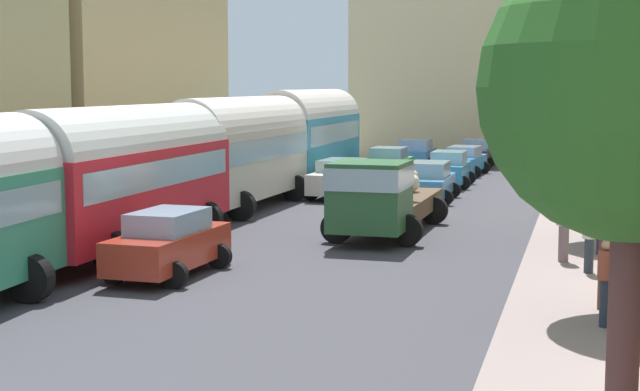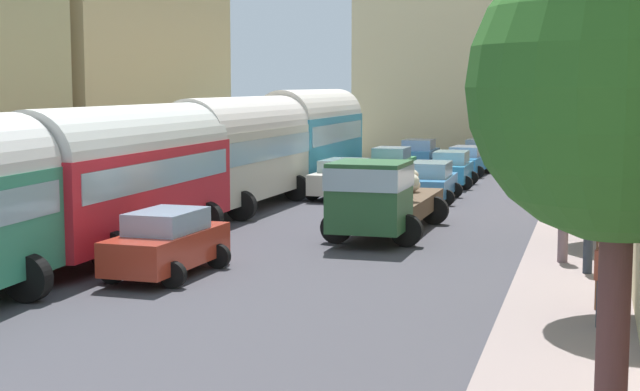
{
  "view_description": "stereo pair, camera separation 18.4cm",
  "coord_description": "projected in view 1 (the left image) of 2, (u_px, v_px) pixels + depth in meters",
  "views": [
    {
      "loc": [
        7.46,
        -7.92,
        4.49
      ],
      "look_at": [
        0.0,
        18.72,
        1.28
      ],
      "focal_mm": 53.53,
      "sensor_mm": 36.0,
      "label": 1
    },
    {
      "loc": [
        7.64,
        -7.87,
        4.49
      ],
      "look_at": [
        0.0,
        18.72,
        1.28
      ],
      "focal_mm": 53.53,
      "sensor_mm": 36.0,
      "label": 2
    }
  ],
  "objects": [
    {
      "name": "roadside_tree_0",
      "position": [
        633.0,
        91.0,
        9.68
      ],
      "size": [
        3.18,
        3.18,
        6.06
      ],
      "color": "brown",
      "rests_on": "ground"
    },
    {
      "name": "parked_bus_3",
      "position": [
        310.0,
        132.0,
        43.09
      ],
      "size": [
        3.4,
        9.57,
        4.3
      ],
      "color": "teal",
      "rests_on": "ground"
    },
    {
      "name": "car_0",
      "position": [
        429.0,
        181.0,
        37.08
      ],
      "size": [
        2.26,
        4.32,
        1.53
      ],
      "color": "#4388C3",
      "rests_on": "ground"
    },
    {
      "name": "car_4",
      "position": [
        169.0,
        243.0,
        22.46
      ],
      "size": [
        2.22,
        3.98,
        1.56
      ],
      "color": "#B53725",
      "rests_on": "ground"
    },
    {
      "name": "pedestrian_0",
      "position": [
        555.0,
        179.0,
        34.71
      ],
      "size": [
        0.38,
        0.38,
        1.89
      ],
      "color": "#2D2447",
      "rests_on": "ground"
    },
    {
      "name": "car_1",
      "position": [
        449.0,
        169.0,
        42.33
      ],
      "size": [
        2.21,
        3.84,
        1.58
      ],
      "color": "#358FC3",
      "rests_on": "ground"
    },
    {
      "name": "ground_plane",
      "position": [
        379.0,
        205.0,
        35.92
      ],
      "size": [
        154.0,
        154.0,
        0.0
      ],
      "primitive_type": "plane",
      "color": "#424048"
    },
    {
      "name": "car_6",
      "position": [
        389.0,
        164.0,
        45.17
      ],
      "size": [
        2.34,
        3.67,
        1.56
      ],
      "color": "#459853",
      "rests_on": "ground"
    },
    {
      "name": "distant_church",
      "position": [
        466.0,
        32.0,
        59.31
      ],
      "size": [
        13.37,
        7.68,
        21.6
      ],
      "color": "beige",
      "rests_on": "ground"
    },
    {
      "name": "roadside_tree_2",
      "position": [
        604.0,
        107.0,
        26.49
      ],
      "size": [
        3.13,
        3.13,
        5.48
      ],
      "color": "brown",
      "rests_on": "ground"
    },
    {
      "name": "sidewalk_right",
      "position": [
        578.0,
        210.0,
        33.97
      ],
      "size": [
        2.5,
        70.0,
        0.14
      ],
      "primitive_type": "cube",
      "color": "gray",
      "rests_on": "ground"
    },
    {
      "name": "pedestrian_1",
      "position": [
        590.0,
        234.0,
        22.11
      ],
      "size": [
        0.47,
        0.47,
        1.82
      ],
      "color": "#2B323E",
      "rests_on": "ground"
    },
    {
      "name": "sidewalk_left",
      "position": [
        201.0,
        197.0,
        37.85
      ],
      "size": [
        2.5,
        70.0,
        0.14
      ],
      "primitive_type": "cube",
      "color": "#ACAC9E",
      "rests_on": "ground"
    },
    {
      "name": "pedestrian_2",
      "position": [
        606.0,
        280.0,
        17.14
      ],
      "size": [
        0.4,
        0.4,
        1.75
      ],
      "color": "#26313F",
      "rests_on": "ground"
    },
    {
      "name": "pedestrian_3",
      "position": [
        564.0,
        226.0,
        23.51
      ],
      "size": [
        0.51,
        0.51,
        1.84
      ],
      "color": "slate",
      "rests_on": "ground"
    },
    {
      "name": "building_left_2",
      "position": [
        107.0,
        40.0,
        38.05
      ],
      "size": [
        5.22,
        13.14,
        12.53
      ],
      "color": "tan",
      "rests_on": "ground"
    },
    {
      "name": "parked_bus_2",
      "position": [
        241.0,
        147.0,
        34.5
      ],
      "size": [
        3.33,
        9.34,
        4.08
      ],
      "color": "beige",
      "rests_on": "ground"
    },
    {
      "name": "parked_bus_1",
      "position": [
        125.0,
        171.0,
        25.9
      ],
      "size": [
        3.32,
        9.74,
        3.95
      ],
      "color": "red",
      "rests_on": "ground"
    },
    {
      "name": "car_5",
      "position": [
        342.0,
        178.0,
        38.23
      ],
      "size": [
        2.44,
        4.4,
        1.54
      ],
      "color": "silver",
      "rests_on": "ground"
    },
    {
      "name": "car_7",
      "position": [
        416.0,
        153.0,
        52.48
      ],
      "size": [
        2.42,
        3.91,
        1.52
      ],
      "color": "#4789C4",
      "rests_on": "ground"
    },
    {
      "name": "roadside_tree_1",
      "position": [
        612.0,
        84.0,
        18.08
      ],
      "size": [
        3.29,
        3.29,
        6.17
      ],
      "color": "brown",
      "rests_on": "ground"
    },
    {
      "name": "car_2",
      "position": [
        464.0,
        161.0,
        47.6
      ],
      "size": [
        2.35,
        4.28,
        1.46
      ],
      "color": "#338ACE",
      "rests_on": "ground"
    },
    {
      "name": "car_3",
      "position": [
        477.0,
        153.0,
        52.86
      ],
      "size": [
        2.15,
        4.01,
        1.52
      ],
      "color": "#2B1D2C",
      "rests_on": "ground"
    },
    {
      "name": "cargo_truck_0",
      "position": [
        382.0,
        196.0,
        28.06
      ],
      "size": [
        2.99,
        7.54,
        2.37
      ],
      "color": "#285730",
      "rests_on": "ground"
    },
    {
      "name": "pedestrian_4",
      "position": [
        601.0,
        220.0,
        24.51
      ],
      "size": [
        0.4,
        0.4,
        1.82
      ],
      "color": "#272645",
      "rests_on": "ground"
    }
  ]
}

